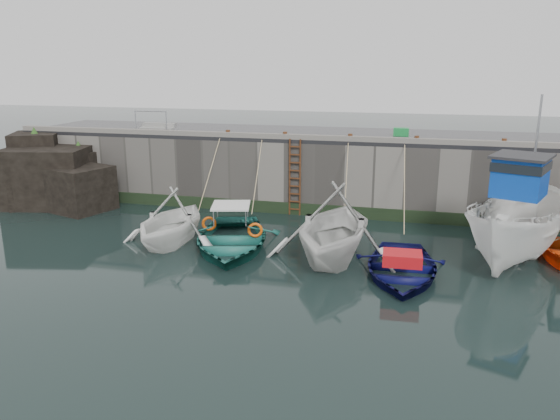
% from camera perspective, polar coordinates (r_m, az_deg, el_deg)
% --- Properties ---
extents(ground, '(120.00, 120.00, 0.00)m').
position_cam_1_polar(ground, '(13.54, 0.45, -12.08)').
color(ground, black).
rests_on(ground, ground).
extents(quay_back, '(30.00, 5.00, 3.00)m').
position_cam_1_polar(quay_back, '(24.81, 7.40, 4.10)').
color(quay_back, slate).
rests_on(quay_back, ground).
extents(road_back, '(30.00, 5.00, 0.16)m').
position_cam_1_polar(road_back, '(24.56, 7.53, 7.72)').
color(road_back, black).
rests_on(road_back, quay_back).
extents(kerb_back, '(30.00, 0.30, 0.20)m').
position_cam_1_polar(kerb_back, '(22.23, 6.80, 7.44)').
color(kerb_back, slate).
rests_on(kerb_back, road_back).
extents(algae_back, '(30.00, 0.08, 0.50)m').
position_cam_1_polar(algae_back, '(22.64, 6.50, -0.19)').
color(algae_back, black).
rests_on(algae_back, ground).
extents(rock_outcrop, '(5.85, 4.24, 3.41)m').
position_cam_1_polar(rock_outcrop, '(26.58, -22.52, 3.27)').
color(rock_outcrop, black).
rests_on(rock_outcrop, ground).
extents(ladder, '(0.51, 0.08, 3.20)m').
position_cam_1_polar(ladder, '(22.62, 1.55, 3.39)').
color(ladder, '#3F1E0F').
rests_on(ladder, ground).
extents(boat_near_white, '(3.78, 4.36, 2.27)m').
position_cam_1_polar(boat_near_white, '(19.86, -11.23, -3.34)').
color(boat_near_white, white).
rests_on(boat_near_white, ground).
extents(boat_near_white_rope, '(0.04, 3.43, 3.10)m').
position_cam_1_polar(boat_near_white_rope, '(23.03, -7.41, -0.60)').
color(boat_near_white_rope, tan).
rests_on(boat_near_white_rope, ground).
extents(boat_near_blue, '(4.92, 5.99, 1.08)m').
position_cam_1_polar(boat_near_blue, '(19.09, -5.17, -3.86)').
color(boat_near_blue, '#1B5E55').
rests_on(boat_near_blue, ground).
extents(boat_near_blue_rope, '(0.04, 3.40, 3.10)m').
position_cam_1_polar(boat_near_blue_rope, '(22.36, -2.13, -0.97)').
color(boat_near_blue_rope, tan).
rests_on(boat_near_blue_rope, ground).
extents(boat_near_blacktrim, '(4.76, 5.45, 2.79)m').
position_cam_1_polar(boat_near_blacktrim, '(18.08, 5.59, -4.97)').
color(boat_near_blacktrim, silver).
rests_on(boat_near_blacktrim, ground).
extents(boat_near_blacktrim_rope, '(0.04, 3.53, 3.10)m').
position_cam_1_polar(boat_near_blacktrim_rope, '(21.56, 7.10, -1.69)').
color(boat_near_blacktrim_rope, tan).
rests_on(boat_near_blacktrim_rope, ground).
extents(boat_near_navy, '(3.40, 4.62, 0.93)m').
position_cam_1_polar(boat_near_navy, '(17.03, 12.47, -6.57)').
color(boat_near_navy, '#0A0C43').
rests_on(boat_near_navy, ground).
extents(boat_near_navy_rope, '(0.04, 4.23, 3.10)m').
position_cam_1_polar(boat_near_navy_rope, '(20.96, 12.91, -2.45)').
color(boat_near_navy_rope, tan).
rests_on(boat_near_navy_rope, ground).
extents(boat_far_white, '(4.77, 7.11, 5.57)m').
position_cam_1_polar(boat_far_white, '(19.17, 23.62, -1.64)').
color(boat_far_white, white).
rests_on(boat_far_white, ground).
extents(fish_crate, '(0.65, 0.40, 0.34)m').
position_cam_1_polar(fish_crate, '(24.23, 12.54, 7.98)').
color(fish_crate, '#198A3B').
rests_on(fish_crate, road_back).
extents(railing, '(1.60, 1.05, 1.00)m').
position_cam_1_polar(railing, '(25.87, -12.64, 8.48)').
color(railing, '#A5A8AD').
rests_on(railing, road_back).
extents(bollard_a, '(0.18, 0.18, 0.28)m').
position_cam_1_polar(bollard_a, '(23.49, -5.46, 7.99)').
color(bollard_a, '#3F1E0F').
rests_on(bollard_a, road_back).
extents(bollard_b, '(0.18, 0.18, 0.28)m').
position_cam_1_polar(bollard_b, '(22.78, 0.53, 7.83)').
color(bollard_b, '#3F1E0F').
rests_on(bollard_b, road_back).
extents(bollard_c, '(0.18, 0.18, 0.28)m').
position_cam_1_polar(bollard_c, '(22.29, 7.35, 7.55)').
color(bollard_c, '#3F1E0F').
rests_on(bollard_c, road_back).
extents(bollard_d, '(0.18, 0.18, 0.28)m').
position_cam_1_polar(bollard_d, '(22.13, 14.09, 7.17)').
color(bollard_d, '#3F1E0F').
rests_on(bollard_d, road_back).
extents(bollard_e, '(0.18, 0.18, 0.28)m').
position_cam_1_polar(bollard_e, '(22.35, 22.36, 6.57)').
color(bollard_e, '#3F1E0F').
rests_on(bollard_e, road_back).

